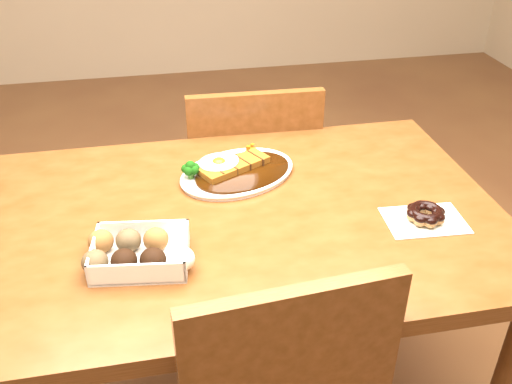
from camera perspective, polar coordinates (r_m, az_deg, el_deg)
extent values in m
cube|color=#502C10|center=(1.32, -1.44, -2.76)|extent=(1.20, 0.80, 0.04)
cylinder|color=#502C10|center=(1.85, -20.11, -8.09)|extent=(0.06, 0.06, 0.71)
cylinder|color=#502C10|center=(1.95, 12.85, -4.41)|extent=(0.06, 0.06, 0.71)
cube|color=#502C10|center=(2.00, -0.89, 0.18)|extent=(0.43, 0.43, 0.04)
cylinder|color=#502C10|center=(2.29, 2.75, -2.03)|extent=(0.04, 0.04, 0.41)
cylinder|color=#502C10|center=(2.25, -5.76, -2.79)|extent=(0.04, 0.04, 0.41)
cylinder|color=#502C10|center=(2.02, 4.68, -7.36)|extent=(0.04, 0.04, 0.41)
cylinder|color=#502C10|center=(1.98, -5.03, -8.34)|extent=(0.04, 0.04, 0.41)
cube|color=#502C10|center=(1.72, -0.04, 3.68)|extent=(0.40, 0.04, 0.40)
cube|color=#502C10|center=(1.07, 3.59, -17.79)|extent=(0.40, 0.06, 0.40)
ellipsoid|color=white|center=(1.45, -1.86, 1.88)|extent=(0.36, 0.32, 0.01)
ellipsoid|color=black|center=(1.44, -1.33, 2.01)|extent=(0.31, 0.27, 0.01)
cube|color=#6B380C|center=(1.44, -2.17, 2.57)|extent=(0.19, 0.14, 0.02)
ellipsoid|color=white|center=(1.44, -3.73, 3.00)|extent=(0.13, 0.12, 0.01)
ellipsoid|color=#FFB214|center=(1.44, -3.73, 3.04)|extent=(0.03, 0.03, 0.02)
cube|color=white|center=(1.18, -11.47, -5.87)|extent=(0.21, 0.17, 0.05)
ellipsoid|color=black|center=(1.16, -15.81, -6.76)|extent=(0.05, 0.05, 0.05)
ellipsoid|color=black|center=(1.15, -13.06, -6.73)|extent=(0.05, 0.05, 0.05)
ellipsoid|color=black|center=(1.14, -10.27, -6.69)|extent=(0.05, 0.05, 0.05)
ellipsoid|color=beige|center=(1.14, -7.45, -6.63)|extent=(0.05, 0.05, 0.05)
ellipsoid|color=brown|center=(1.22, -15.26, -4.78)|extent=(0.05, 0.05, 0.05)
ellipsoid|color=black|center=(1.20, -12.64, -4.73)|extent=(0.05, 0.05, 0.05)
ellipsoid|color=brown|center=(1.20, -9.98, -4.67)|extent=(0.05, 0.05, 0.05)
cube|color=silver|center=(1.34, 16.49, -2.73)|extent=(0.19, 0.14, 0.00)
torus|color=olive|center=(1.33, 16.59, -2.18)|extent=(0.09, 0.09, 0.03)
torus|color=black|center=(1.33, 16.64, -1.90)|extent=(0.08, 0.08, 0.02)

